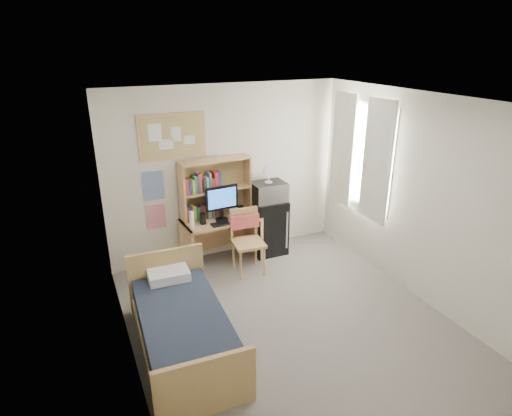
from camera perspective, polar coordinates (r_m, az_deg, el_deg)
name	(u,v)px	position (r m, az deg, el deg)	size (l,w,h in m)	color
floor	(291,324)	(5.30, 4.66, -15.19)	(3.60, 4.20, 0.02)	gray
ceiling	(299,101)	(4.29, 5.72, 14.00)	(3.60, 4.20, 0.02)	white
wall_back	(226,173)	(6.44, -4.00, 4.72)	(3.60, 0.04, 2.60)	white
wall_front	(448,339)	(3.23, 24.24, -15.62)	(3.60, 0.04, 2.60)	white
wall_left	(123,256)	(4.14, -17.30, -6.12)	(0.04, 4.20, 2.60)	white
wall_right	(421,200)	(5.70, 21.17, 1.01)	(0.04, 4.20, 2.60)	white
window_unit	(360,155)	(6.43, 13.75, 6.90)	(0.10, 1.40, 1.70)	white
curtain_left	(377,162)	(6.11, 15.79, 5.96)	(0.04, 0.55, 1.70)	white
curtain_right	(343,149)	(6.72, 11.48, 7.70)	(0.04, 0.55, 1.70)	white
bulletin_board	(172,136)	(6.06, -11.12, 9.35)	(0.94, 0.03, 0.64)	tan
poster_wave	(153,186)	(6.17, -13.57, 2.92)	(0.30, 0.01, 0.42)	#2950A6
poster_japan	(156,217)	(6.33, -13.21, -1.11)	(0.28, 0.01, 0.36)	red
desk	(221,240)	(6.45, -4.64, -4.31)	(1.13, 0.56, 0.71)	#DFAC6D
desk_chair	(248,243)	(6.09, -1.04, -4.64)	(0.47, 0.47, 0.94)	tan
mini_fridge	(268,226)	(6.71, 1.55, -2.42)	(0.51, 0.51, 0.87)	black
bed	(184,332)	(4.81, -9.60, -16.04)	(0.89, 1.77, 0.49)	#1B2231
hutch	(216,188)	(6.28, -5.41, 2.69)	(1.06, 0.27, 0.87)	#DFAC6D
monitor	(222,203)	(6.16, -4.58, 0.63)	(0.49, 0.04, 0.52)	black
keyboard	(226,223)	(6.13, -3.98, -1.97)	(0.44, 0.14, 0.02)	black
speaker_left	(203,219)	(6.12, -7.10, -1.41)	(0.07, 0.07, 0.17)	black
speaker_right	(241,211)	(6.34, -2.06, -0.40)	(0.07, 0.07, 0.17)	black
water_bottle	(192,220)	(6.01, -8.57, -1.54)	(0.07, 0.07, 0.24)	white
hoodie	(244,221)	(6.16, -1.65, -1.71)	(0.43, 0.13, 0.21)	#DE5C54
microwave	(268,192)	(6.48, 1.68, 2.19)	(0.50, 0.38, 0.29)	silver
desk_fan	(269,173)	(6.39, 1.70, 4.64)	(0.23, 0.23, 0.29)	white
pillow	(168,274)	(5.27, -11.60, -8.68)	(0.48, 0.33, 0.11)	white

